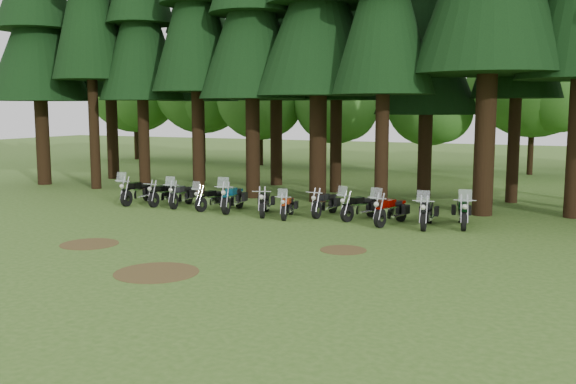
{
  "coord_description": "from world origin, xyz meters",
  "views": [
    {
      "loc": [
        10.8,
        -17.26,
        4.23
      ],
      "look_at": [
        0.62,
        5.0,
        1.0
      ],
      "focal_mm": 40.0,
      "sensor_mm": 36.0,
      "label": 1
    }
  ],
  "objects_px": {
    "motorcycle_3": "(213,200)",
    "motorcycle_11": "(462,213)",
    "motorcycle_10": "(427,214)",
    "motorcycle_7": "(325,204)",
    "motorcycle_8": "(360,208)",
    "motorcycle_2": "(181,196)",
    "motorcycle_4": "(233,199)",
    "motorcycle_1": "(164,195)",
    "motorcycle_9": "(391,211)",
    "motorcycle_5": "(265,203)",
    "motorcycle_6": "(288,207)",
    "motorcycle_0": "(137,192)"
  },
  "relations": [
    {
      "from": "motorcycle_8",
      "to": "motorcycle_10",
      "type": "xyz_separation_m",
      "value": [
        2.67,
        -0.52,
        0.03
      ]
    },
    {
      "from": "motorcycle_6",
      "to": "motorcycle_11",
      "type": "xyz_separation_m",
      "value": [
        6.47,
        0.86,
        0.08
      ]
    },
    {
      "from": "motorcycle_7",
      "to": "motorcycle_8",
      "type": "relative_size",
      "value": 1.02
    },
    {
      "from": "motorcycle_5",
      "to": "motorcycle_10",
      "type": "relative_size",
      "value": 0.93
    },
    {
      "from": "motorcycle_1",
      "to": "motorcycle_3",
      "type": "xyz_separation_m",
      "value": [
        2.61,
        -0.25,
        -0.02
      ]
    },
    {
      "from": "motorcycle_4",
      "to": "motorcycle_10",
      "type": "relative_size",
      "value": 1.05
    },
    {
      "from": "motorcycle_0",
      "to": "motorcycle_5",
      "type": "distance_m",
      "value": 6.47
    },
    {
      "from": "motorcycle_10",
      "to": "motorcycle_11",
      "type": "height_order",
      "value": "motorcycle_11"
    },
    {
      "from": "motorcycle_10",
      "to": "motorcycle_0",
      "type": "bearing_deg",
      "value": 173.6
    },
    {
      "from": "motorcycle_4",
      "to": "motorcycle_2",
      "type": "bearing_deg",
      "value": 165.69
    },
    {
      "from": "motorcycle_10",
      "to": "motorcycle_1",
      "type": "bearing_deg",
      "value": 172.48
    },
    {
      "from": "motorcycle_11",
      "to": "motorcycle_10",
      "type": "bearing_deg",
      "value": -164.05
    },
    {
      "from": "motorcycle_9",
      "to": "motorcycle_11",
      "type": "distance_m",
      "value": 2.53
    },
    {
      "from": "motorcycle_2",
      "to": "motorcycle_7",
      "type": "distance_m",
      "value": 6.49
    },
    {
      "from": "motorcycle_4",
      "to": "motorcycle_7",
      "type": "distance_m",
      "value": 3.88
    },
    {
      "from": "motorcycle_4",
      "to": "motorcycle_11",
      "type": "xyz_separation_m",
      "value": [
        9.15,
        0.4,
        -0.02
      ]
    },
    {
      "from": "motorcycle_8",
      "to": "motorcycle_9",
      "type": "xyz_separation_m",
      "value": [
        1.36,
        -0.53,
        0.03
      ]
    },
    {
      "from": "motorcycle_3",
      "to": "motorcycle_10",
      "type": "xyz_separation_m",
      "value": [
        8.98,
        -0.23,
        0.06
      ]
    },
    {
      "from": "motorcycle_3",
      "to": "motorcycle_11",
      "type": "xyz_separation_m",
      "value": [
        10.12,
        0.4,
        0.07
      ]
    },
    {
      "from": "motorcycle_0",
      "to": "motorcycle_7",
      "type": "distance_m",
      "value": 8.72
    },
    {
      "from": "motorcycle_7",
      "to": "motorcycle_8",
      "type": "height_order",
      "value": "motorcycle_8"
    },
    {
      "from": "motorcycle_7",
      "to": "motorcycle_0",
      "type": "bearing_deg",
      "value": -173.28
    },
    {
      "from": "motorcycle_4",
      "to": "motorcycle_5",
      "type": "xyz_separation_m",
      "value": [
        1.59,
        -0.26,
        -0.05
      ]
    },
    {
      "from": "motorcycle_1",
      "to": "motorcycle_10",
      "type": "height_order",
      "value": "motorcycle_10"
    },
    {
      "from": "motorcycle_0",
      "to": "motorcycle_9",
      "type": "xyz_separation_m",
      "value": [
        11.58,
        -0.29,
        -0.02
      ]
    },
    {
      "from": "motorcycle_4",
      "to": "motorcycle_10",
      "type": "bearing_deg",
      "value": -11.99
    },
    {
      "from": "motorcycle_7",
      "to": "motorcycle_11",
      "type": "height_order",
      "value": "motorcycle_11"
    },
    {
      "from": "motorcycle_0",
      "to": "motorcycle_3",
      "type": "distance_m",
      "value": 3.91
    },
    {
      "from": "motorcycle_6",
      "to": "motorcycle_7",
      "type": "relative_size",
      "value": 0.91
    },
    {
      "from": "motorcycle_4",
      "to": "motorcycle_5",
      "type": "height_order",
      "value": "motorcycle_4"
    },
    {
      "from": "motorcycle_6",
      "to": "motorcycle_10",
      "type": "bearing_deg",
      "value": -10.48
    },
    {
      "from": "motorcycle_6",
      "to": "motorcycle_8",
      "type": "relative_size",
      "value": 0.93
    },
    {
      "from": "motorcycle_2",
      "to": "motorcycle_9",
      "type": "distance_m",
      "value": 9.36
    },
    {
      "from": "motorcycle_0",
      "to": "motorcycle_1",
      "type": "xyz_separation_m",
      "value": [
        1.3,
        0.2,
        -0.06
      ]
    },
    {
      "from": "motorcycle_1",
      "to": "motorcycle_3",
      "type": "relative_size",
      "value": 1.06
    },
    {
      "from": "motorcycle_1",
      "to": "motorcycle_9",
      "type": "bearing_deg",
      "value": -2.69
    },
    {
      "from": "motorcycle_0",
      "to": "motorcycle_9",
      "type": "bearing_deg",
      "value": -4.8
    },
    {
      "from": "motorcycle_7",
      "to": "motorcycle_9",
      "type": "relative_size",
      "value": 0.94
    },
    {
      "from": "motorcycle_7",
      "to": "motorcycle_11",
      "type": "relative_size",
      "value": 0.92
    },
    {
      "from": "motorcycle_3",
      "to": "motorcycle_10",
      "type": "height_order",
      "value": "motorcycle_10"
    },
    {
      "from": "motorcycle_3",
      "to": "motorcycle_11",
      "type": "height_order",
      "value": "motorcycle_11"
    },
    {
      "from": "motorcycle_5",
      "to": "motorcycle_9",
      "type": "xyz_separation_m",
      "value": [
        5.12,
        0.01,
        0.02
      ]
    },
    {
      "from": "motorcycle_2",
      "to": "motorcycle_4",
      "type": "bearing_deg",
      "value": -13.55
    },
    {
      "from": "motorcycle_6",
      "to": "motorcycle_9",
      "type": "relative_size",
      "value": 0.85
    },
    {
      "from": "motorcycle_2",
      "to": "motorcycle_10",
      "type": "distance_m",
      "value": 10.67
    },
    {
      "from": "motorcycle_2",
      "to": "motorcycle_6",
      "type": "distance_m",
      "value": 5.37
    },
    {
      "from": "motorcycle_3",
      "to": "motorcycle_11",
      "type": "distance_m",
      "value": 10.12
    },
    {
      "from": "motorcycle_5",
      "to": "motorcycle_8",
      "type": "bearing_deg",
      "value": -11.85
    },
    {
      "from": "motorcycle_1",
      "to": "motorcycle_10",
      "type": "relative_size",
      "value": 0.92
    },
    {
      "from": "motorcycle_5",
      "to": "motorcycle_9",
      "type": "relative_size",
      "value": 0.93
    }
  ]
}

